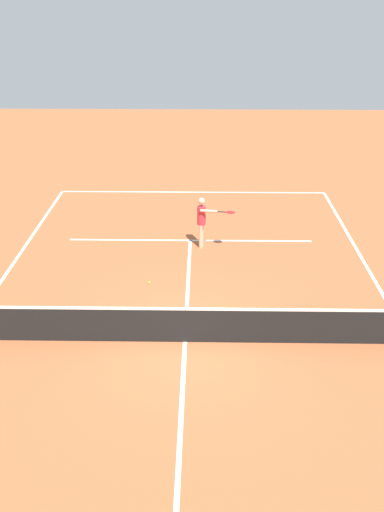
{
  "coord_description": "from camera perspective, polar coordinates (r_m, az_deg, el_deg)",
  "views": [
    {
      "loc": [
        -0.39,
        12.49,
        8.04
      ],
      "look_at": [
        -0.11,
        -3.35,
        0.8
      ],
      "focal_mm": 41.79,
      "sensor_mm": 36.0,
      "label": 1
    }
  ],
  "objects": [
    {
      "name": "ground_plane",
      "position": [
        14.86,
        -0.67,
        -8.21
      ],
      "size": [
        60.0,
        60.0,
        0.0
      ],
      "primitive_type": "plane",
      "color": "#AD5933"
    },
    {
      "name": "court_lines",
      "position": [
        14.86,
        -0.67,
        -8.2
      ],
      "size": [
        11.23,
        23.36,
        0.01
      ],
      "color": "white",
      "rests_on": "ground"
    },
    {
      "name": "tennis_net",
      "position": [
        14.6,
        -0.68,
        -6.57
      ],
      "size": [
        11.83,
        0.1,
        1.07
      ],
      "color": "#4C4C51",
      "rests_on": "ground"
    },
    {
      "name": "player_serving",
      "position": [
        19.65,
        1.05,
        3.64
      ],
      "size": [
        1.25,
        0.74,
        1.72
      ],
      "rotation": [
        0.0,
        0.0,
        1.4
      ],
      "color": "#D8A884",
      "rests_on": "ground"
    },
    {
      "name": "tennis_ball",
      "position": [
        17.62,
        -4.11,
        -2.53
      ],
      "size": [
        0.07,
        0.07,
        0.07
      ],
      "primitive_type": "sphere",
      "color": "#CCE033",
      "rests_on": "ground"
    }
  ]
}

